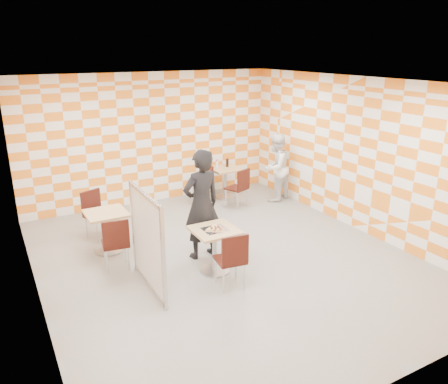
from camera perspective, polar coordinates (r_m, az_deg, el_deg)
name	(u,v)px	position (r m, az deg, el deg)	size (l,w,h in m)	color
room_shell	(210,168)	(7.63, -1.91, 3.09)	(7.00, 7.00, 7.00)	gray
main_table	(215,243)	(7.09, -1.24, -6.66)	(0.70, 0.70, 0.75)	tan
second_table	(225,177)	(10.58, 0.16, 1.91)	(0.70, 0.70, 0.75)	tan
empty_table	(107,225)	(8.05, -15.05, -4.17)	(0.70, 0.70, 0.75)	tan
chair_main_front	(232,257)	(6.57, 1.10, -8.45)	(0.47, 0.48, 0.92)	#34100A
chair_second_front	(240,185)	(9.88, 2.07, 0.91)	(0.55, 0.55, 0.92)	#34100A
chair_second_side	(206,181)	(10.20, -2.38, 1.47)	(0.49, 0.49, 0.92)	#34100A
chair_empty_near	(116,241)	(7.30, -13.95, -6.17)	(0.47, 0.48, 0.92)	#34100A
chair_empty_far	(95,210)	(8.71, -16.51, -2.30)	(0.55, 0.56, 0.92)	#34100A
partition	(147,241)	(6.58, -9.98, -6.35)	(0.08, 1.38, 1.55)	white
man_dark	(201,205)	(7.45, -2.96, -1.64)	(0.70, 0.46, 1.93)	black
man_white	(276,168)	(10.39, 6.79, 3.17)	(0.79, 0.61, 1.62)	white
pizza_on_foil	(215,228)	(6.97, -1.19, -4.79)	(0.40, 0.40, 0.04)	silver
sport_bottle	(217,164)	(10.53, -0.91, 3.68)	(0.06, 0.06, 0.20)	white
soda_bottle	(227,163)	(10.59, 0.43, 3.85)	(0.07, 0.07, 0.23)	black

